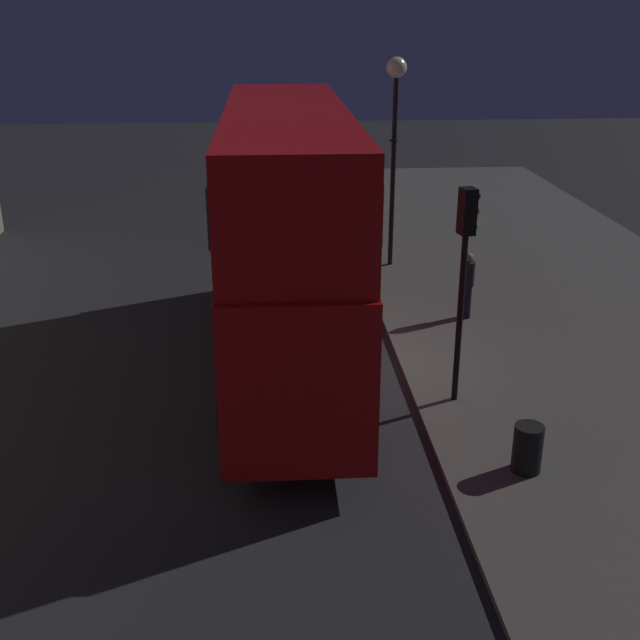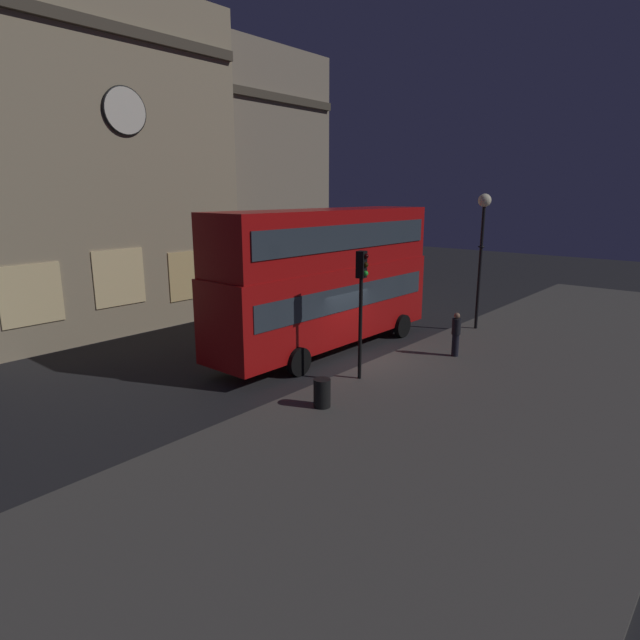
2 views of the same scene
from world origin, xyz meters
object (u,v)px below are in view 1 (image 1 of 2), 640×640
object	(u,v)px
street_lamp	(395,109)
traffic_light_near_kerb	(465,252)
double_decker_bus	(288,229)
litter_bin	(528,448)
pedestrian	(467,285)

from	to	relation	value
street_lamp	traffic_light_near_kerb	bearing A→B (deg)	179.46
double_decker_bus	street_lamp	distance (m)	7.62
litter_bin	pedestrian	bearing A→B (deg)	-5.70
litter_bin	street_lamp	bearing A→B (deg)	2.46
double_decker_bus	litter_bin	bearing A→B (deg)	-141.04
pedestrian	litter_bin	distance (m)	6.99
traffic_light_near_kerb	street_lamp	size ratio (longest dim) A/B	0.71
traffic_light_near_kerb	litter_bin	distance (m)	3.74
double_decker_bus	litter_bin	xyz separation A→B (m)	(-4.73, -3.76, -2.54)
street_lamp	pedestrian	xyz separation A→B (m)	(-4.48, -1.18, -3.70)
double_decker_bus	street_lamp	world-z (taller)	street_lamp
pedestrian	traffic_light_near_kerb	bearing A→B (deg)	-65.33
traffic_light_near_kerb	street_lamp	bearing A→B (deg)	-11.57
street_lamp	double_decker_bus	bearing A→B (deg)	153.95
double_decker_bus	pedestrian	world-z (taller)	double_decker_bus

